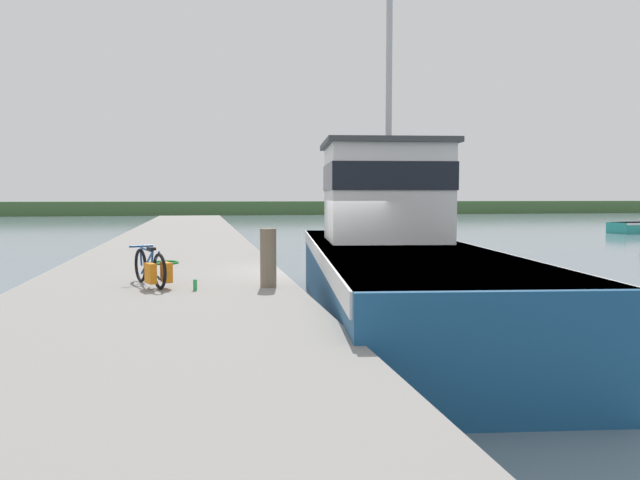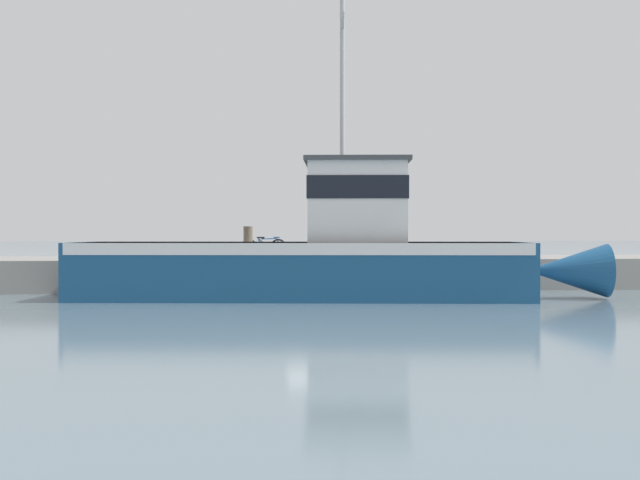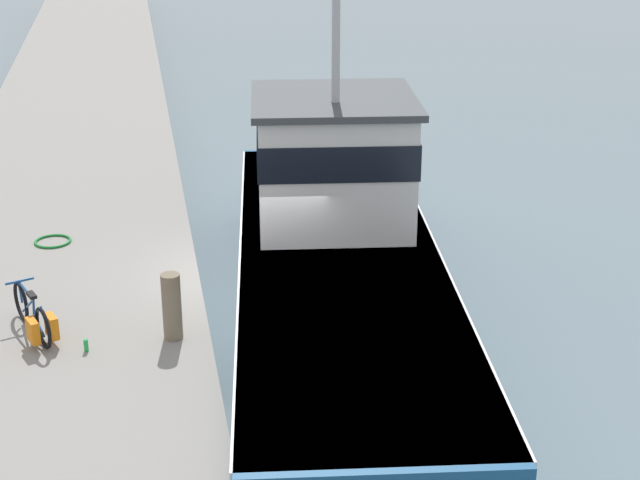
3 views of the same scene
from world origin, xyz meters
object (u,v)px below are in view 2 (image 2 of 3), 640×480
object	(u,v)px
fishing_boat_main	(325,253)
bicycle_touring	(259,248)
mooring_post	(248,243)
water_bottle_on_curb	(242,255)

from	to	relation	value
fishing_boat_main	bicycle_touring	xyz separation A→B (m)	(-4.94, -1.67, 0.05)
fishing_boat_main	mooring_post	distance (m)	3.60
bicycle_touring	water_bottle_on_curb	bearing A→B (deg)	-60.44
bicycle_touring	mooring_post	xyz separation A→B (m)	(2.01, -0.40, 0.20)
mooring_post	bicycle_touring	bearing A→B (deg)	168.70
bicycle_touring	water_bottle_on_curb	distance (m)	0.97
bicycle_touring	mooring_post	bearing A→B (deg)	-33.06
fishing_boat_main	bicycle_touring	bearing A→B (deg)	-153.95
fishing_boat_main	bicycle_touring	distance (m)	5.22
water_bottle_on_curb	mooring_post	bearing A→B (deg)	8.46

